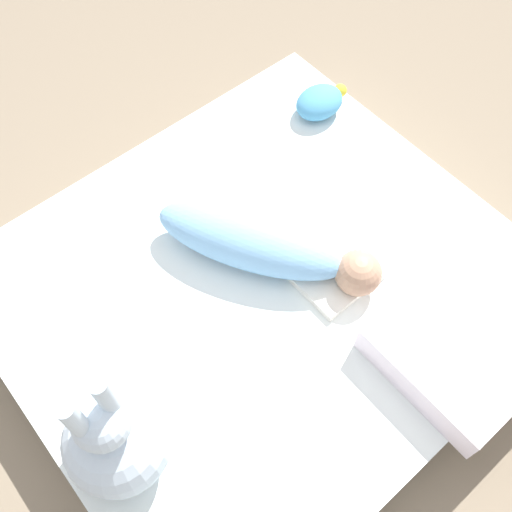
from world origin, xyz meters
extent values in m
plane|color=#7A6B56|center=(0.00, 0.00, 0.00)|extent=(12.00, 12.00, 0.00)
cube|color=white|center=(0.00, 0.00, 0.07)|extent=(1.18, 1.07, 0.15)
cube|color=white|center=(0.14, -0.11, 0.16)|extent=(0.19, 0.14, 0.02)
ellipsoid|color=#7FB7E5|center=(0.03, 0.07, 0.21)|extent=(0.37, 0.48, 0.13)
sphere|color=tan|center=(0.16, -0.15, 0.21)|extent=(0.11, 0.11, 0.11)
cube|color=white|center=(0.23, -0.42, 0.19)|extent=(0.36, 0.32, 0.08)
sphere|color=silver|center=(-0.47, -0.13, 0.25)|extent=(0.21, 0.21, 0.21)
sphere|color=silver|center=(-0.47, -0.13, 0.39)|extent=(0.11, 0.11, 0.11)
cylinder|color=silver|center=(-0.50, -0.13, 0.48)|extent=(0.03, 0.03, 0.11)
cylinder|color=silver|center=(-0.44, -0.13, 0.48)|extent=(0.03, 0.03, 0.11)
ellipsoid|color=#4C99C6|center=(0.48, 0.31, 0.19)|extent=(0.14, 0.11, 0.07)
sphere|color=yellow|center=(0.56, 0.31, 0.18)|extent=(0.04, 0.04, 0.04)
camera|label=1|loc=(-0.45, -0.51, 1.40)|focal=42.00mm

